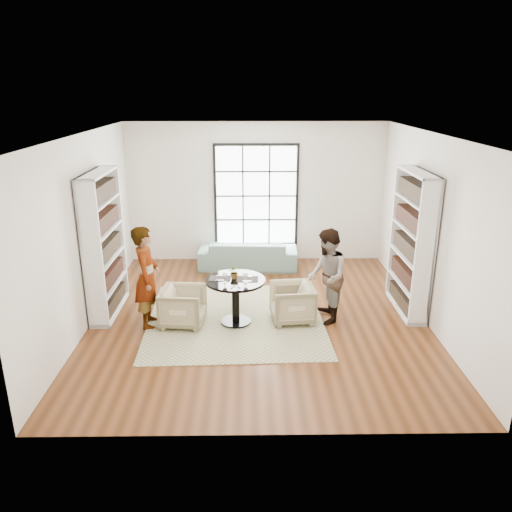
{
  "coord_description": "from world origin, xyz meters",
  "views": [
    {
      "loc": [
        -0.15,
        -7.61,
        3.69
      ],
      "look_at": [
        -0.04,
        0.4,
        0.95
      ],
      "focal_mm": 35.0,
      "sensor_mm": 36.0,
      "label": 1
    }
  ],
  "objects_px": {
    "armchair_right": "(292,303)",
    "flower_centerpiece": "(235,272)",
    "wine_glass_right": "(246,275)",
    "person_left": "(147,277)",
    "pedestal_table": "(236,291)",
    "armchair_left": "(183,306)",
    "sofa": "(248,254)",
    "person_right": "(327,276)",
    "wine_glass_left": "(225,275)"
  },
  "relations": [
    {
      "from": "pedestal_table",
      "to": "wine_glass_left",
      "type": "height_order",
      "value": "wine_glass_left"
    },
    {
      "from": "armchair_right",
      "to": "flower_centerpiece",
      "type": "bearing_deg",
      "value": -93.39
    },
    {
      "from": "sofa",
      "to": "armchair_left",
      "type": "distance_m",
      "value": 2.89
    },
    {
      "from": "armchair_left",
      "to": "armchair_right",
      "type": "bearing_deg",
      "value": -80.8
    },
    {
      "from": "armchair_right",
      "to": "pedestal_table",
      "type": "bearing_deg",
      "value": -90.83
    },
    {
      "from": "wine_glass_right",
      "to": "person_left",
      "type": "bearing_deg",
      "value": 176.14
    },
    {
      "from": "pedestal_table",
      "to": "wine_glass_right",
      "type": "xyz_separation_m",
      "value": [
        0.17,
        -0.14,
        0.33
      ]
    },
    {
      "from": "armchair_left",
      "to": "armchair_right",
      "type": "distance_m",
      "value": 1.77
    },
    {
      "from": "pedestal_table",
      "to": "person_left",
      "type": "xyz_separation_m",
      "value": [
        -1.4,
        -0.04,
        0.27
      ]
    },
    {
      "from": "person_left",
      "to": "wine_glass_right",
      "type": "bearing_deg",
      "value": -95.97
    },
    {
      "from": "sofa",
      "to": "wine_glass_right",
      "type": "bearing_deg",
      "value": 91.92
    },
    {
      "from": "sofa",
      "to": "armchair_right",
      "type": "distance_m",
      "value": 2.68
    },
    {
      "from": "pedestal_table",
      "to": "sofa",
      "type": "distance_m",
      "value": 2.68
    },
    {
      "from": "armchair_left",
      "to": "person_left",
      "type": "distance_m",
      "value": 0.75
    },
    {
      "from": "wine_glass_right",
      "to": "sofa",
      "type": "bearing_deg",
      "value": 89.4
    },
    {
      "from": "person_right",
      "to": "wine_glass_left",
      "type": "relative_size",
      "value": 8.86
    },
    {
      "from": "wine_glass_left",
      "to": "person_right",
      "type": "bearing_deg",
      "value": 7.56
    },
    {
      "from": "flower_centerpiece",
      "to": "person_left",
      "type": "bearing_deg",
      "value": -176.72
    },
    {
      "from": "pedestal_table",
      "to": "flower_centerpiece",
      "type": "xyz_separation_m",
      "value": [
        -0.01,
        0.04,
        0.32
      ]
    },
    {
      "from": "pedestal_table",
      "to": "person_right",
      "type": "relative_size",
      "value": 0.62
    },
    {
      "from": "pedestal_table",
      "to": "armchair_left",
      "type": "distance_m",
      "value": 0.88
    },
    {
      "from": "armchair_left",
      "to": "wine_glass_right",
      "type": "xyz_separation_m",
      "value": [
        1.02,
        -0.11,
        0.58
      ]
    },
    {
      "from": "sofa",
      "to": "wine_glass_left",
      "type": "bearing_deg",
      "value": 85.23
    },
    {
      "from": "pedestal_table",
      "to": "sofa",
      "type": "bearing_deg",
      "value": 85.75
    },
    {
      "from": "pedestal_table",
      "to": "person_left",
      "type": "distance_m",
      "value": 1.42
    },
    {
      "from": "armchair_right",
      "to": "armchair_left",
      "type": "bearing_deg",
      "value": -91.86
    },
    {
      "from": "sofa",
      "to": "wine_glass_left",
      "type": "xyz_separation_m",
      "value": [
        -0.36,
        -2.8,
        0.59
      ]
    },
    {
      "from": "sofa",
      "to": "person_left",
      "type": "relative_size",
      "value": 1.25
    },
    {
      "from": "wine_glass_right",
      "to": "flower_centerpiece",
      "type": "relative_size",
      "value": 0.8
    },
    {
      "from": "person_right",
      "to": "wine_glass_left",
      "type": "xyz_separation_m",
      "value": [
        -1.63,
        -0.22,
        0.11
      ]
    },
    {
      "from": "armchair_left",
      "to": "flower_centerpiece",
      "type": "height_order",
      "value": "flower_centerpiece"
    },
    {
      "from": "wine_glass_left",
      "to": "sofa",
      "type": "bearing_deg",
      "value": 82.7
    },
    {
      "from": "armchair_right",
      "to": "flower_centerpiece",
      "type": "distance_m",
      "value": 1.09
    },
    {
      "from": "armchair_left",
      "to": "wine_glass_left",
      "type": "height_order",
      "value": "wine_glass_left"
    },
    {
      "from": "person_left",
      "to": "flower_centerpiece",
      "type": "relative_size",
      "value": 7.68
    },
    {
      "from": "armchair_right",
      "to": "wine_glass_right",
      "type": "distance_m",
      "value": 0.97
    },
    {
      "from": "wine_glass_left",
      "to": "armchair_left",
      "type": "bearing_deg",
      "value": 171.56
    },
    {
      "from": "person_right",
      "to": "armchair_right",
      "type": "bearing_deg",
      "value": -90.04
    },
    {
      "from": "wine_glass_left",
      "to": "wine_glass_right",
      "type": "height_order",
      "value": "wine_glass_left"
    },
    {
      "from": "armchair_right",
      "to": "wine_glass_right",
      "type": "height_order",
      "value": "wine_glass_right"
    },
    {
      "from": "armchair_left",
      "to": "wine_glass_right",
      "type": "bearing_deg",
      "value": -90.45
    },
    {
      "from": "person_left",
      "to": "person_right",
      "type": "height_order",
      "value": "person_left"
    },
    {
      "from": "person_left",
      "to": "armchair_right",
      "type": "bearing_deg",
      "value": -89.27
    },
    {
      "from": "pedestal_table",
      "to": "wine_glass_right",
      "type": "relative_size",
      "value": 5.57
    },
    {
      "from": "pedestal_table",
      "to": "wine_glass_right",
      "type": "distance_m",
      "value": 0.4
    },
    {
      "from": "wine_glass_right",
      "to": "pedestal_table",
      "type": "bearing_deg",
      "value": 139.38
    },
    {
      "from": "sofa",
      "to": "person_left",
      "type": "distance_m",
      "value": 3.18
    },
    {
      "from": "person_right",
      "to": "flower_centerpiece",
      "type": "bearing_deg",
      "value": -88.66
    },
    {
      "from": "person_right",
      "to": "wine_glass_left",
      "type": "bearing_deg",
      "value": -82.47
    },
    {
      "from": "person_right",
      "to": "person_left",
      "type": "bearing_deg",
      "value": -87.74
    }
  ]
}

